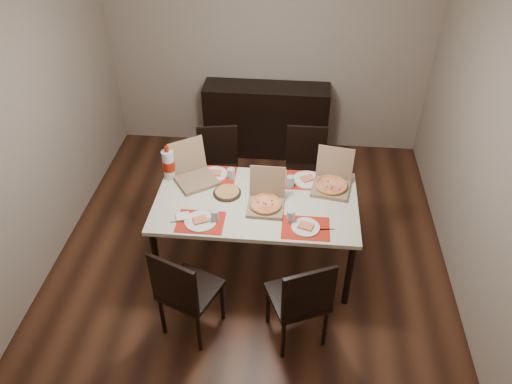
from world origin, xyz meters
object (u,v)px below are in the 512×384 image
chair_far_left (219,167)px  dip_bowl (265,188)px  chair_near_left (185,291)px  chair_near_right (301,299)px  pizza_box_center (266,201)px  chair_far_right (305,166)px  soda_bottle (169,165)px  sideboard (266,120)px  dining_table (256,207)px

chair_far_left → dip_bowl: size_ratio=7.09×
chair_near_left → chair_near_right: 0.92m
chair_far_left → pizza_box_center: bearing=-57.5°
chair_near_right → chair_far_left: size_ratio=1.00×
chair_far_right → pizza_box_center: size_ratio=2.62×
chair_near_right → dip_bowl: bearing=109.2°
chair_far_right → dip_bowl: 0.86m
chair_near_left → soda_bottle: bearing=107.1°
chair_far_left → dip_bowl: 0.88m
chair_near_right → chair_far_left: same height
chair_far_left → chair_far_right: 0.92m
sideboard → chair_far_left: bearing=-110.3°
sideboard → chair_near_left: size_ratio=1.61×
chair_near_left → chair_near_right: bearing=0.1°
sideboard → chair_near_right: size_ratio=1.61×
dip_bowl → soda_bottle: soda_bottle is taller
sideboard → soda_bottle: size_ratio=4.34×
chair_far_left → soda_bottle: 0.77m
dining_table → chair_near_right: (0.43, -0.88, -0.17)m
chair_far_right → chair_far_left: bearing=-174.5°
dip_bowl → chair_far_right: bearing=63.0°
sideboard → chair_far_right: chair_far_right is taller
dining_table → chair_near_left: (-0.48, -0.88, -0.17)m
dip_bowl → dining_table: bearing=-110.2°
dining_table → chair_far_left: bearing=119.7°
chair_near_left → soda_bottle: 1.27m
dining_table → soda_bottle: soda_bottle is taller
sideboard → chair_near_right: chair_near_right is taller
chair_far_right → chair_near_right: bearing=-90.2°
pizza_box_center → soda_bottle: (-0.93, 0.34, 0.09)m
dining_table → pizza_box_center: pizza_box_center is taller
dining_table → soda_bottle: size_ratio=5.21×
chair_near_right → soda_bottle: bearing=137.8°
soda_bottle → chair_near_right: bearing=-42.2°
chair_near_left → chair_far_right: (0.92, 1.79, 0.00)m
chair_far_right → dip_bowl: bearing=-117.0°
dining_table → chair_far_left: chair_far_left is taller
chair_far_left → dip_bowl: bearing=-50.2°
sideboard → soda_bottle: 1.90m
chair_far_right → pizza_box_center: bearing=-109.6°
chair_near_right → chair_far_right: size_ratio=1.00×
dining_table → chair_far_right: (0.44, 0.91, -0.17)m
chair_far_right → chair_near_left: bearing=-117.2°
chair_near_right → soda_bottle: 1.76m
pizza_box_center → chair_near_left: bearing=-125.1°
chair_near_left → soda_bottle: size_ratio=2.69×
chair_far_left → dip_bowl: (0.54, -0.65, 0.25)m
chair_near_right → pizza_box_center: (-0.34, 0.82, 0.29)m
pizza_box_center → dip_bowl: size_ratio=2.70×
chair_near_left → pizza_box_center: (0.58, 0.82, 0.29)m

